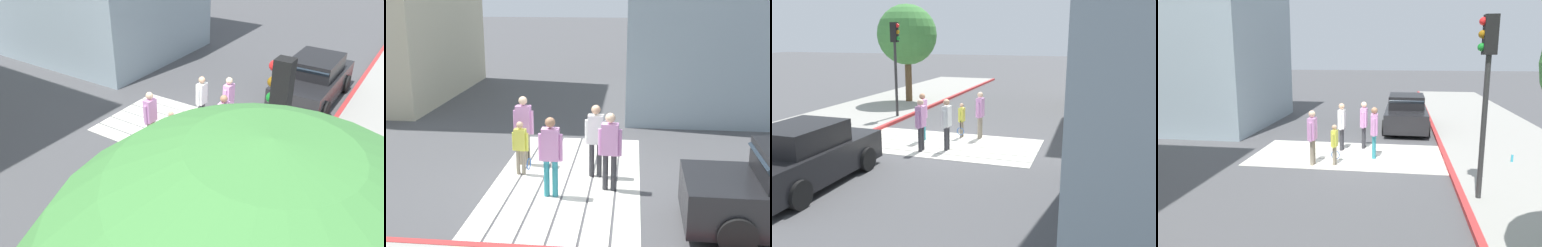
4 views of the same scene
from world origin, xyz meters
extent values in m
plane|color=#4C4C4F|center=(0.00, 0.00, 0.00)|extent=(120.00, 120.00, 0.00)
cube|color=silver|center=(0.00, -1.38, 0.01)|extent=(6.40, 0.50, 0.01)
cube|color=silver|center=(0.00, -0.82, 0.01)|extent=(6.40, 0.50, 0.01)
cube|color=silver|center=(0.00, -0.27, 0.01)|extent=(6.40, 0.50, 0.01)
cube|color=silver|center=(0.00, 0.28, 0.01)|extent=(6.40, 0.50, 0.01)
cube|color=silver|center=(0.00, 0.83, 0.01)|extent=(6.40, 0.50, 0.01)
cube|color=silver|center=(0.00, 1.38, 0.01)|extent=(6.40, 0.50, 0.01)
cube|color=#1E2833|center=(-1.99, -3.73, 1.21)|extent=(1.48, 0.34, 0.49)
cylinder|color=black|center=(-1.10, -3.18, 0.33)|extent=(0.23, 0.66, 0.66)
cylinder|color=black|center=(-2.87, -3.17, 0.33)|extent=(0.23, 0.66, 0.66)
cylinder|color=#333338|center=(0.32, -0.52, 0.40)|extent=(0.12, 0.12, 0.80)
cylinder|color=#333338|center=(0.31, -0.69, 0.40)|extent=(0.12, 0.12, 0.80)
cube|color=white|center=(0.31, -0.61, 1.14)|extent=(0.23, 0.36, 0.67)
sphere|color=tan|center=(0.31, -0.61, 1.59)|extent=(0.21, 0.21, 0.21)
cylinder|color=white|center=(0.32, -0.40, 1.07)|extent=(0.09, 0.09, 0.57)
cylinder|color=white|center=(0.31, -0.81, 1.07)|extent=(0.09, 0.09, 0.57)
cylinder|color=teal|center=(-0.91, 0.31, 0.40)|extent=(0.12, 0.12, 0.81)
cylinder|color=teal|center=(-0.91, 0.14, 0.40)|extent=(0.12, 0.12, 0.81)
cube|color=#D18CC6|center=(-0.91, 0.22, 1.15)|extent=(0.22, 0.36, 0.67)
sphere|color=#9E7051|center=(-0.91, 0.22, 1.61)|extent=(0.21, 0.21, 0.21)
cylinder|color=#D18CC6|center=(-0.91, 0.43, 1.08)|extent=(0.09, 0.09, 0.57)
cylinder|color=#D18CC6|center=(-0.91, 0.02, 1.08)|extent=(0.09, 0.09, 0.57)
cylinder|color=gray|center=(0.93, 1.28, 0.41)|extent=(0.12, 0.12, 0.81)
cylinder|color=gray|center=(0.92, 1.10, 0.41)|extent=(0.12, 0.12, 0.81)
cube|color=#D18CC6|center=(0.93, 1.19, 1.15)|extent=(0.24, 0.37, 0.68)
sphere|color=beige|center=(0.93, 1.19, 1.61)|extent=(0.21, 0.21, 0.21)
cylinder|color=#D18CC6|center=(0.94, 1.40, 1.08)|extent=(0.09, 0.09, 0.58)
cylinder|color=#D18CC6|center=(0.92, 0.98, 1.08)|extent=(0.09, 0.09, 0.58)
cylinder|color=#333338|center=(-0.44, -0.88, 0.41)|extent=(0.12, 0.12, 0.81)
cylinder|color=#333338|center=(-0.45, -1.05, 0.41)|extent=(0.12, 0.12, 0.81)
cube|color=#D18CC6|center=(-0.44, -0.97, 1.15)|extent=(0.24, 0.37, 0.68)
sphere|color=beige|center=(-0.44, -0.97, 1.61)|extent=(0.21, 0.21, 0.21)
cylinder|color=#D18CC6|center=(-0.43, -0.76, 1.08)|extent=(0.09, 0.09, 0.58)
cylinder|color=#D18CC6|center=(-0.45, -1.17, 1.08)|extent=(0.09, 0.09, 0.58)
cylinder|color=gray|center=(0.25, 1.19, 0.30)|extent=(0.09, 0.09, 0.60)
cylinder|color=gray|center=(0.24, 1.06, 0.30)|extent=(0.09, 0.09, 0.60)
cube|color=#D8D84C|center=(0.25, 1.12, 0.86)|extent=(0.19, 0.28, 0.50)
sphere|color=tan|center=(0.25, 1.12, 1.21)|extent=(0.16, 0.16, 0.16)
cylinder|color=#D8D84C|center=(0.26, 1.28, 0.81)|extent=(0.07, 0.07, 0.43)
cylinder|color=#D8D84C|center=(0.23, 0.96, 0.81)|extent=(0.07, 0.07, 0.43)
cylinder|color=black|center=(0.26, 0.94, 0.51)|extent=(0.03, 0.03, 0.28)
torus|color=blue|center=(0.26, 0.94, 0.27)|extent=(0.28, 0.05, 0.28)
camera|label=1|loc=(-5.44, 8.83, 6.23)|focal=36.56mm
camera|label=2|loc=(-10.41, -1.40, 4.25)|focal=46.53mm
camera|label=3|loc=(4.77, -12.35, 3.72)|focal=37.08mm
camera|label=4|loc=(-1.74, 11.51, 3.44)|focal=33.01mm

